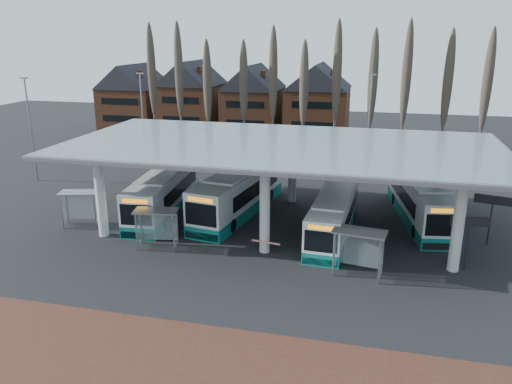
% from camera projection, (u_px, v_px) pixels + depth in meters
% --- Properties ---
extents(ground, '(140.00, 140.00, 0.00)m').
position_uv_depth(ground, '(256.00, 267.00, 31.41)').
color(ground, black).
rests_on(ground, ground).
extents(station_canopy, '(32.00, 16.00, 6.34)m').
position_uv_depth(station_canopy, '(281.00, 152.00, 37.12)').
color(station_canopy, beige).
rests_on(station_canopy, ground).
extents(poplar_row, '(45.10, 1.10, 14.50)m').
position_uv_depth(poplar_row, '(321.00, 81.00, 59.36)').
color(poplar_row, '#473D33').
rests_on(poplar_row, ground).
extents(townhouse_row, '(36.80, 10.30, 12.25)m').
position_uv_depth(townhouse_row, '(222.00, 92.00, 73.94)').
color(townhouse_row, brown).
rests_on(townhouse_row, ground).
extents(lamp_post_a, '(0.80, 0.16, 10.17)m').
position_uv_depth(lamp_post_a, '(143.00, 118.00, 54.23)').
color(lamp_post_a, slate).
rests_on(lamp_post_a, ground).
extents(lamp_post_b, '(0.80, 0.16, 10.17)m').
position_uv_depth(lamp_post_b, '(369.00, 121.00, 52.56)').
color(lamp_post_b, slate).
rests_on(lamp_post_b, ground).
extents(lamp_post_d, '(0.80, 0.16, 10.17)m').
position_uv_depth(lamp_post_d, '(31.00, 128.00, 48.61)').
color(lamp_post_d, slate).
rests_on(lamp_post_d, ground).
extents(bus_0, '(3.75, 12.57, 3.44)m').
position_uv_depth(bus_0, '(165.00, 192.00, 40.97)').
color(bus_0, silver).
rests_on(bus_0, ground).
extents(bus_1, '(4.74, 13.34, 3.63)m').
position_uv_depth(bus_1, '(239.00, 192.00, 40.66)').
color(bus_1, silver).
rests_on(bus_1, ground).
extents(bus_2, '(2.98, 11.28, 3.10)m').
position_uv_depth(bus_2, '(334.00, 216.00, 36.16)').
color(bus_2, silver).
rests_on(bus_2, ground).
extents(bus_3, '(4.67, 12.61, 3.43)m').
position_uv_depth(bus_3, '(420.00, 200.00, 39.12)').
color(bus_3, silver).
rests_on(bus_3, ground).
extents(shelter_0, '(3.17, 2.14, 2.69)m').
position_uv_depth(shelter_0, '(80.00, 201.00, 37.90)').
color(shelter_0, gray).
rests_on(shelter_0, ground).
extents(shelter_1, '(3.14, 1.96, 2.72)m').
position_uv_depth(shelter_1, '(157.00, 220.00, 33.91)').
color(shelter_1, gray).
rests_on(shelter_1, ground).
extents(shelter_2, '(3.33, 2.02, 2.91)m').
position_uv_depth(shelter_2, '(359.00, 242.00, 29.87)').
color(shelter_2, gray).
rests_on(shelter_2, ground).
extents(info_sign_0, '(2.34, 0.47, 3.49)m').
position_uv_depth(info_sign_0, '(470.00, 226.00, 30.20)').
color(info_sign_0, black).
rests_on(info_sign_0, ground).
extents(info_sign_1, '(2.40, 0.66, 3.61)m').
position_uv_depth(info_sign_1, '(493.00, 204.00, 33.85)').
color(info_sign_1, black).
rests_on(info_sign_1, ground).
extents(barrier, '(2.00, 0.69, 1.00)m').
position_uv_depth(barrier, '(266.00, 243.00, 33.15)').
color(barrier, black).
rests_on(barrier, ground).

